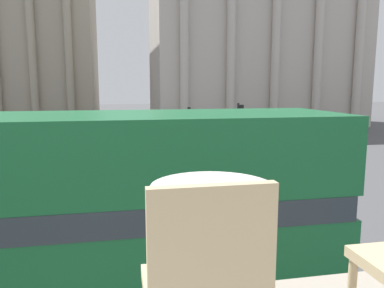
% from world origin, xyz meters
% --- Properties ---
extents(double_decker_bus, '(11.17, 2.68, 4.21)m').
position_xyz_m(double_decker_bus, '(-1.09, 4.71, 2.35)').
color(double_decker_bus, black).
rests_on(double_decker_bus, ground_plane).
extents(cafe_dining_table, '(0.60, 0.60, 0.73)m').
position_xyz_m(cafe_dining_table, '(0.86, -0.35, 4.03)').
color(cafe_dining_table, '#2D2D30').
rests_on(cafe_dining_table, cafe_floor_slab).
extents(cafe_chair_0, '(0.40, 0.40, 0.91)m').
position_xyz_m(cafe_chair_0, '(0.69, -0.88, 4.01)').
color(cafe_chair_0, '#D1B789').
rests_on(cafe_chair_0, cafe_floor_slab).
extents(plaza_building_right, '(24.98, 13.96, 20.48)m').
position_xyz_m(plaza_building_right, '(16.76, 42.62, 10.24)').
color(plaza_building_right, '#BCB2A8').
rests_on(plaza_building_right, ground_plane).
extents(traffic_light_near, '(0.42, 0.24, 3.93)m').
position_xyz_m(traffic_light_near, '(3.08, 11.82, 2.56)').
color(traffic_light_near, black).
rests_on(traffic_light_near, ground_plane).
extents(traffic_light_mid, '(0.42, 0.24, 3.80)m').
position_xyz_m(traffic_light_mid, '(6.90, 17.63, 2.48)').
color(traffic_light_mid, black).
rests_on(traffic_light_mid, ground_plane).
extents(pedestrian_olive, '(0.32, 0.32, 1.73)m').
position_xyz_m(pedestrian_olive, '(4.61, 12.66, 1.00)').
color(pedestrian_olive, '#282B33').
rests_on(pedestrian_olive, ground_plane).
extents(pedestrian_yellow, '(0.32, 0.32, 1.82)m').
position_xyz_m(pedestrian_yellow, '(-6.51, 32.16, 1.05)').
color(pedestrian_yellow, '#282B33').
rests_on(pedestrian_yellow, ground_plane).
extents(pedestrian_red, '(0.32, 0.32, 1.62)m').
position_xyz_m(pedestrian_red, '(-2.62, 15.62, 0.93)').
color(pedestrian_red, '#282B33').
rests_on(pedestrian_red, ground_plane).
extents(pedestrian_white, '(0.32, 0.32, 1.82)m').
position_xyz_m(pedestrian_white, '(6.22, 33.57, 1.06)').
color(pedestrian_white, '#282B33').
rests_on(pedestrian_white, ground_plane).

